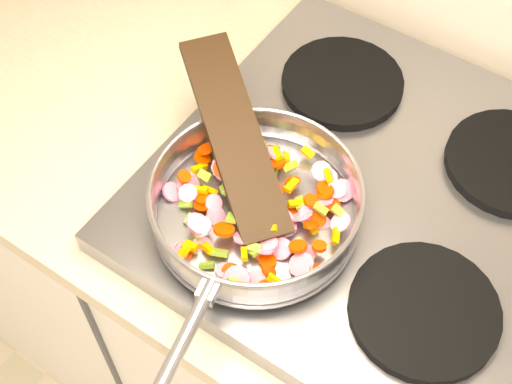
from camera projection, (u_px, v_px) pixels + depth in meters
The scene contains 8 objects.
cooktop at pixel (376, 195), 1.02m from camera, with size 0.60×0.60×0.04m, color #939399.
grate_fl at pixel (240, 206), 0.98m from camera, with size 0.19×0.19×0.02m, color black.
grate_fr at pixel (424, 310), 0.89m from camera, with size 0.19×0.19×0.02m, color black.
grate_bl at pixel (342, 82), 1.11m from camera, with size 0.19×0.19×0.02m, color black.
grate_br at pixel (512, 162), 1.02m from camera, with size 0.19×0.19×0.02m, color black.
saute_pan at pixel (255, 203), 0.93m from camera, with size 0.32×0.49×0.06m.
vegetable_heap at pixel (258, 206), 0.94m from camera, with size 0.25×0.25×0.05m.
wooden_spatula at pixel (234, 135), 0.95m from camera, with size 0.30×0.07×0.01m, color black.
Camera 1 is at (-0.52, 1.09, 1.76)m, focal length 50.00 mm.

